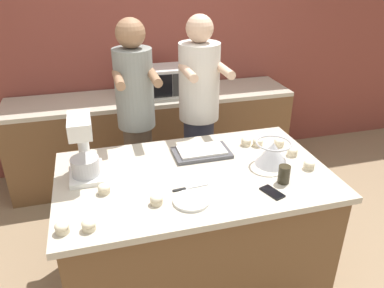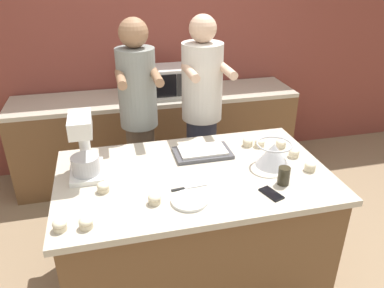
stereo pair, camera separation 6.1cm
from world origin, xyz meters
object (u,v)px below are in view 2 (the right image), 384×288
Objects in this scene: cell_phone at (271,194)px; cupcake_6 at (260,143)px; person_left at (139,122)px; person_right at (202,118)px; stand_mixer at (84,149)px; knife at (187,188)px; cupcake_8 at (310,166)px; small_plate at (189,201)px; baking_tray at (203,152)px; cupcake_5 at (86,223)px; cupcake_3 at (281,144)px; microwave_oven at (159,81)px; cupcake_1 at (154,199)px; cupcake_7 at (103,187)px; mixing_bowl at (273,154)px; cupcake_0 at (294,153)px; cupcake_4 at (60,225)px; drinking_glass at (284,176)px; cupcake_2 at (248,142)px.

cupcake_6 reaches higher than cell_phone.
cell_phone is (0.62, -1.12, -0.04)m from person_left.
stand_mixer is (-0.91, -0.64, 0.14)m from person_right.
cupcake_8 is at bearing 1.10° from knife.
small_plate is at bearing -82.11° from person_left.
stand_mixer is 0.79m from baking_tray.
knife is 0.61m from cupcake_5.
stand_mixer is 5.54× the size of cupcake_5.
person_left is 1.00× the size of person_right.
knife is at bearing -178.90° from cupcake_8.
small_plate is (-0.47, 0.04, 0.00)m from cell_phone.
cupcake_5 reaches higher than small_plate.
cupcake_3 is at bearing 24.96° from knife.
microwave_oven reaches higher than cupcake_1.
person_left reaches higher than cupcake_5.
cupcake_7 is (0.09, 0.31, 0.00)m from cupcake_5.
person_right reaches higher than cupcake_7.
mixing_bowl reaches higher than cupcake_0.
baking_tray is at bearing 177.14° from cupcake_3.
cupcake_4 is 0.37m from cupcake_7.
cupcake_7 is (-0.31, -0.86, -0.01)m from person_left.
drinking_glass is at bearing -19.17° from stand_mixer.
cell_phone is 0.62m from cupcake_2.
small_plate is at bearing -157.06° from cupcake_0.
microwave_oven is at bearing 111.18° from cupcake_6.
cupcake_8 is (0.82, 0.15, 0.02)m from small_plate.
cupcake_0 is 1.04m from cupcake_1.
knife is 3.10× the size of cupcake_8.
mixing_bowl is 0.41× the size of microwave_oven.
cupcake_1 and cupcake_8 have the same top height.
cupcake_8 reaches higher than small_plate.
person_left reaches higher than baking_tray.
cupcake_1 is 0.97m from cupcake_6.
cupcake_0 is (0.96, -0.74, -0.01)m from person_left.
knife is at bearing -109.99° from person_right.
drinking_glass is 1.55× the size of cupcake_4.
cupcake_4 is (-1.30, -0.35, -0.05)m from mixing_bowl.
person_left is 24.34× the size of cupcake_1.
microwave_oven reaches higher than mixing_bowl.
baking_tray is (0.77, 0.08, -0.15)m from stand_mixer.
cell_phone is at bearing -4.80° from small_plate.
stand_mixer reaches higher than drinking_glass.
cupcake_3 is at bearing -17.30° from cupcake_6.
cupcake_0 is at bearing 17.20° from cupcake_1.
baking_tray is 0.60m from drinking_glass.
cell_phone is 1.02m from cupcake_5.
cupcake_1 is 1.02m from cupcake_8.
microwave_oven is 7.82× the size of cupcake_1.
mixing_bowl is at bearing 12.65° from knife.
small_plate is at bearing -134.70° from cupcake_2.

